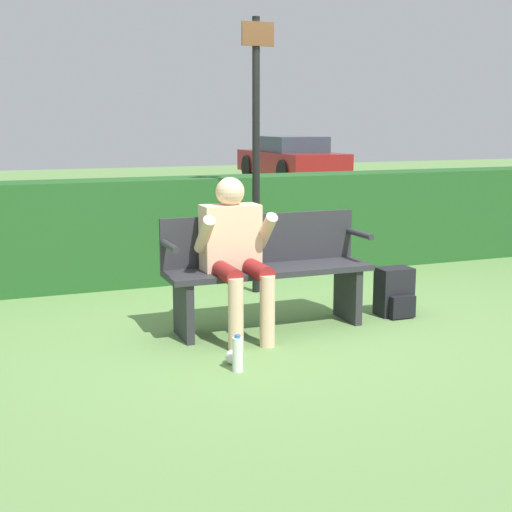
{
  "coord_description": "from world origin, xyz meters",
  "views": [
    {
      "loc": [
        -2.06,
        -5.01,
        1.61
      ],
      "look_at": [
        -0.15,
        -0.1,
        0.61
      ],
      "focal_mm": 50.0,
      "sensor_mm": 36.0,
      "label": 1
    }
  ],
  "objects_px": {
    "person_seated": "(235,247)",
    "water_bottle": "(238,354)",
    "parked_car": "(291,159)",
    "signpost": "(256,146)",
    "park_bench": "(267,268)",
    "backpack": "(395,293)"
  },
  "relations": [
    {
      "from": "signpost",
      "to": "parked_car",
      "type": "relative_size",
      "value": 0.62
    },
    {
      "from": "park_bench",
      "to": "backpack",
      "type": "relative_size",
      "value": 4.03
    },
    {
      "from": "person_seated",
      "to": "water_bottle",
      "type": "xyz_separation_m",
      "value": [
        -0.26,
        -0.77,
        -0.56
      ]
    },
    {
      "from": "water_bottle",
      "to": "parked_car",
      "type": "xyz_separation_m",
      "value": [
        6.53,
        13.85,
        0.47
      ]
    },
    {
      "from": "person_seated",
      "to": "signpost",
      "type": "relative_size",
      "value": 0.47
    },
    {
      "from": "backpack",
      "to": "parked_car",
      "type": "height_order",
      "value": "parked_car"
    },
    {
      "from": "person_seated",
      "to": "water_bottle",
      "type": "height_order",
      "value": "person_seated"
    },
    {
      "from": "water_bottle",
      "to": "parked_car",
      "type": "relative_size",
      "value": 0.06
    },
    {
      "from": "park_bench",
      "to": "water_bottle",
      "type": "distance_m",
      "value": 1.11
    },
    {
      "from": "parked_car",
      "to": "water_bottle",
      "type": "bearing_deg",
      "value": 154.05
    },
    {
      "from": "park_bench",
      "to": "signpost",
      "type": "relative_size",
      "value": 0.64
    },
    {
      "from": "park_bench",
      "to": "person_seated",
      "type": "height_order",
      "value": "person_seated"
    },
    {
      "from": "person_seated",
      "to": "parked_car",
      "type": "distance_m",
      "value": 14.51
    },
    {
      "from": "park_bench",
      "to": "parked_car",
      "type": "distance_m",
      "value": 14.27
    },
    {
      "from": "signpost",
      "to": "park_bench",
      "type": "bearing_deg",
      "value": -107.29
    },
    {
      "from": "person_seated",
      "to": "water_bottle",
      "type": "bearing_deg",
      "value": -108.62
    },
    {
      "from": "person_seated",
      "to": "signpost",
      "type": "distance_m",
      "value": 1.58
    },
    {
      "from": "water_bottle",
      "to": "signpost",
      "type": "distance_m",
      "value": 2.55
    },
    {
      "from": "park_bench",
      "to": "signpost",
      "type": "height_order",
      "value": "signpost"
    },
    {
      "from": "signpost",
      "to": "parked_car",
      "type": "distance_m",
      "value": 13.13
    },
    {
      "from": "backpack",
      "to": "water_bottle",
      "type": "relative_size",
      "value": 1.62
    },
    {
      "from": "backpack",
      "to": "person_seated",
      "type": "bearing_deg",
      "value": -178.14
    }
  ]
}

